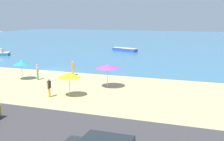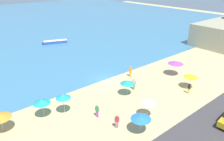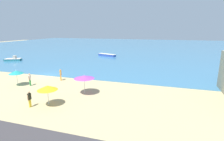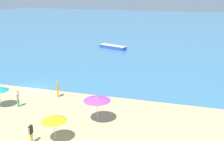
{
  "view_description": "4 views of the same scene",
  "coord_description": "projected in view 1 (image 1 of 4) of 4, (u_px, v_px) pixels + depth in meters",
  "views": [
    {
      "loc": [
        19.71,
        -32.02,
        7.13
      ],
      "look_at": [
        9.78,
        -3.87,
        1.39
      ],
      "focal_mm": 45.0,
      "sensor_mm": 36.0,
      "label": 1
    },
    {
      "loc": [
        -18.95,
        -24.69,
        15.29
      ],
      "look_at": [
        1.01,
        -0.51,
        1.5
      ],
      "focal_mm": 35.0,
      "sensor_mm": 36.0,
      "label": 2
    },
    {
      "loc": [
        19.23,
        -24.31,
        7.84
      ],
      "look_at": [
        11.74,
        -0.04,
        1.77
      ],
      "focal_mm": 28.0,
      "sensor_mm": 36.0,
      "label": 3
    },
    {
      "loc": [
        17.89,
        -27.88,
        11.93
      ],
      "look_at": [
        8.86,
        2.81,
        2.18
      ],
      "focal_mm": 45.0,
      "sensor_mm": 36.0,
      "label": 4
    }
  ],
  "objects": [
    {
      "name": "sea",
      "position": [
        145.0,
        40.0,
        88.36
      ],
      "size": [
        150.0,
        110.0,
        0.05
      ],
      "primitive_type": "cube",
      "color": "teal",
      "rests_on": "ground_plane"
    },
    {
      "name": "beach_umbrella_8",
      "position": [
        69.0,
        75.0,
        25.17
      ],
      "size": [
        2.06,
        2.06,
        2.27
      ],
      "color": "#B2B2B7",
      "rests_on": "ground_plane"
    },
    {
      "name": "beach_umbrella_0",
      "position": [
        21.0,
        63.0,
        32.0
      ],
      "size": [
        1.95,
        1.95,
        2.26
      ],
      "color": "#B2B2B7",
      "rests_on": "ground_plane"
    },
    {
      "name": "skiff_offshore",
      "position": [
        125.0,
        50.0,
        58.12
      ],
      "size": [
        5.92,
        3.11,
        0.7
      ],
      "color": "#334FA8",
      "rests_on": "sea"
    },
    {
      "name": "beach_umbrella_6",
      "position": [
        108.0,
        66.0,
        28.3
      ],
      "size": [
        2.49,
        2.49,
        2.43
      ],
      "color": "#B2B2B7",
      "rests_on": "ground_plane"
    },
    {
      "name": "bather_3",
      "position": [
        49.0,
        87.0,
        25.09
      ],
      "size": [
        0.25,
        0.57,
        1.71
      ],
      "color": "yellow",
      "rests_on": "ground_plane"
    },
    {
      "name": "bather_1",
      "position": [
        38.0,
        71.0,
        32.02
      ],
      "size": [
        0.32,
        0.55,
        1.79
      ],
      "color": "#45B054",
      "rests_on": "ground_plane"
    },
    {
      "name": "ground_plane",
      "position": [
        53.0,
        71.0,
        37.44
      ],
      "size": [
        160.0,
        160.0,
        0.0
      ],
      "primitive_type": "plane",
      "color": "tan"
    },
    {
      "name": "bather_0",
      "position": [
        73.0,
        67.0,
        34.41
      ],
      "size": [
        0.42,
        0.44,
        1.81
      ],
      "color": "orange",
      "rests_on": "ground_plane"
    }
  ]
}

